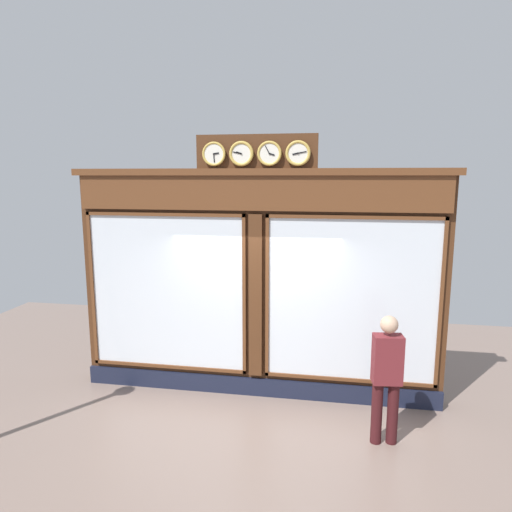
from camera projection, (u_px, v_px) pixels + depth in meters
name	position (u px, v px, depth m)	size (l,w,h in m)	color
shop_facade	(257.00, 283.00, 7.00)	(5.65, 0.42, 3.97)	#4C2B16
pedestrian	(387.00, 374.00, 5.73)	(0.39, 0.27, 1.69)	#3A1316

